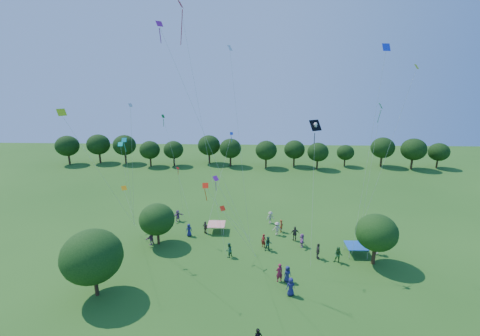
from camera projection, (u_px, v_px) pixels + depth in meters
name	position (u px, v px, depth m)	size (l,w,h in m)	color
near_tree_west	(92.00, 256.00, 28.32)	(5.31, 5.31, 6.36)	#422B19
near_tree_north	(157.00, 219.00, 37.64)	(4.13, 4.13, 5.06)	#422B19
near_tree_east	(377.00, 233.00, 33.38)	(4.28, 4.28, 5.59)	#422B19
treeline	(239.00, 148.00, 71.99)	(88.01, 8.77, 6.77)	#422B19
tent_red_stripe	(216.00, 224.00, 41.30)	(2.20, 2.20, 1.10)	#F43D1C
tent_blue	(356.00, 246.00, 35.96)	(2.20, 2.20, 1.10)	#1B51B1
crowd_person_0	(287.00, 274.00, 31.12)	(0.82, 0.44, 1.65)	navy
crowd_person_1	(281.00, 226.00, 41.24)	(0.63, 0.41, 1.70)	#9D3B1C
crowd_person_2	(268.00, 244.00, 36.72)	(0.85, 0.46, 1.73)	#204C31
crowd_person_3	(270.00, 217.00, 43.74)	(1.12, 0.50, 1.72)	#A99F87
crowd_person_4	(318.00, 251.00, 35.08)	(1.07, 0.49, 1.82)	#423C35
crowd_person_5	(302.00, 240.00, 37.65)	(1.53, 0.55, 1.64)	#A661A2
crowd_person_6	(291.00, 287.00, 29.12)	(0.87, 0.47, 1.76)	navy
crowd_person_7	(279.00, 273.00, 31.10)	(0.72, 0.46, 1.93)	maroon
crowd_person_8	(338.00, 255.00, 34.28)	(0.91, 0.49, 1.84)	#2C632A
crowd_person_9	(377.00, 247.00, 36.02)	(1.09, 0.49, 1.67)	#A69385
crowd_person_10	(295.00, 234.00, 39.04)	(1.08, 0.49, 1.85)	#3E3831
crowd_person_11	(178.00, 216.00, 44.39)	(1.54, 0.55, 1.65)	#834D84
crowd_person_12	(189.00, 230.00, 40.21)	(0.80, 0.43, 1.62)	navy
crowd_person_13	(264.00, 241.00, 37.48)	(0.62, 0.40, 1.65)	maroon
crowd_person_14	(229.00, 250.00, 35.44)	(0.83, 0.45, 1.68)	#245539
crowd_person_15	(277.00, 228.00, 40.51)	(1.13, 0.51, 1.72)	#C1AA9A
crowd_person_16	(205.00, 228.00, 40.84)	(0.97, 0.44, 1.66)	#423835
crowd_person_17	(151.00, 238.00, 38.20)	(1.61, 0.57, 1.72)	#8C5177
pirate_kite	(315.00, 128.00, 31.39)	(1.34, 4.16, 13.91)	black
red_high_kite	(190.00, 62.00, 29.51)	(4.25, 2.41, 24.55)	red
small_kite_0	(226.00, 212.00, 34.56)	(3.66, 1.39, 4.66)	red
small_kite_1	(219.00, 206.00, 26.72)	(4.41, 6.29, 9.98)	#F9270D
small_kite_2	(78.00, 138.00, 30.73)	(2.56, 8.95, 15.23)	#B3DF13
small_kite_3	(169.00, 138.00, 43.65)	(4.08, 4.39, 13.11)	#177E23
small_kite_4	(227.00, 153.00, 44.29)	(2.86, 6.21, 10.61)	#1338C7
small_kite_5	(220.00, 188.00, 34.12)	(3.95, 1.01, 7.92)	#7F1891
small_kite_6	(132.00, 158.00, 32.45)	(4.20, 8.43, 15.74)	silver
small_kite_7	(124.00, 165.00, 35.56)	(1.05, 3.76, 11.29)	#0DCFAE
small_kite_8	(179.00, 182.00, 38.61)	(0.36, 2.89, 7.86)	red
small_kite_9	(125.00, 191.00, 41.16)	(2.27, 2.38, 4.50)	orange
small_kite_10	(398.00, 122.00, 31.03)	(3.06, 2.85, 19.09)	#A7C411
small_kite_11	(376.00, 134.00, 31.94)	(0.48, 1.53, 15.56)	#17833F
small_kite_12	(378.00, 98.00, 28.21)	(0.90, 1.80, 20.67)	#1633DE
small_kite_13	(190.00, 100.00, 27.53)	(8.25, 2.60, 22.25)	#911887
small_kite_14	(235.00, 101.00, 32.70)	(2.40, 0.86, 21.00)	silver
small_kite_15	(127.00, 161.00, 34.78)	(1.80, 4.58, 11.89)	#0A9DA2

